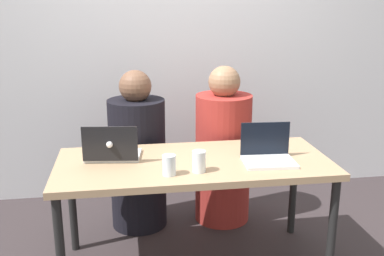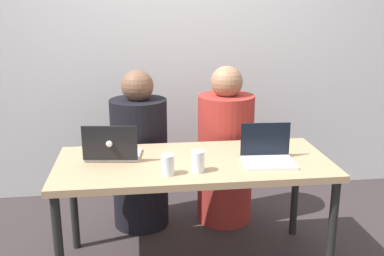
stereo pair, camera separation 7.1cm
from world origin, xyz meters
name	(u,v)px [view 2 (the right image)]	position (x,y,z in m)	size (l,w,h in m)	color
back_wall	(174,43)	(0.00, 1.25, 1.28)	(4.50, 0.10, 2.57)	silver
desk	(193,170)	(0.00, 0.00, 0.64)	(1.62, 0.71, 0.70)	tan
person_on_left	(140,158)	(-0.31, 0.60, 0.51)	(0.50, 0.50, 1.16)	black
person_on_right	(225,154)	(0.31, 0.60, 0.52)	(0.49, 0.49, 1.17)	#A02C26
laptop_back_left	(113,151)	(-0.48, 0.09, 0.75)	(0.35, 0.28, 0.22)	silver
laptop_front_right	(267,154)	(0.43, -0.08, 0.75)	(0.31, 0.26, 0.22)	silver
water_glass_left	(168,166)	(-0.17, -0.21, 0.75)	(0.07, 0.07, 0.11)	silver
water_glass_center	(198,163)	(0.00, -0.18, 0.75)	(0.08, 0.08, 0.12)	white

